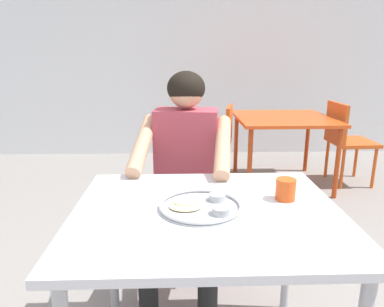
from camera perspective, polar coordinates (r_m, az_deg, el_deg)
back_wall at (r=4.84m, az=-0.21°, el=20.14°), size 12.00×0.12×3.40m
table_foreground at (r=1.40m, az=2.39°, el=-11.96°), size 1.00×0.84×0.75m
thali_tray at (r=1.37m, az=1.49°, el=-8.27°), size 0.31×0.31×0.03m
drinking_cup at (r=1.48m, az=14.63°, el=-5.41°), size 0.08×0.08×0.09m
chair_foreground at (r=2.22m, az=-0.65°, el=-5.53°), size 0.47×0.46×0.88m
diner_foreground at (r=1.94m, az=-1.20°, el=-1.81°), size 0.54×0.59×1.22m
table_background_red at (r=3.73m, az=14.30°, el=4.54°), size 0.93×0.93×0.70m
chair_red_left at (r=3.61m, az=4.13°, el=2.28°), size 0.46×0.46×0.82m
chair_red_right at (r=3.99m, az=23.14°, el=2.50°), size 0.42×0.45×0.84m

